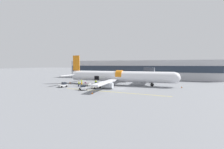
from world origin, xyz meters
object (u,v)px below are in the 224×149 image
object	(u,v)px
ground_crew_loader_b	(96,83)
suitcase_on_tarmac_spare	(79,86)
suitcase_on_tarmac_upright	(92,85)
baggage_tug_rear	(63,85)
baggage_tug_mid	(96,86)
ground_crew_supervisor	(82,84)
baggage_cart_loading	(87,84)
ground_crew_loader_a	(79,83)
ground_crew_driver	(82,82)
airplane	(118,77)
baggage_tug_lead	(83,88)

from	to	relation	value
ground_crew_loader_b	suitcase_on_tarmac_spare	world-z (taller)	ground_crew_loader_b
suitcase_on_tarmac_upright	ground_crew_loader_b	bearing A→B (deg)	87.88
baggage_tug_rear	baggage_tug_mid	bearing A→B (deg)	5.08
suitcase_on_tarmac_spare	ground_crew_supervisor	bearing A→B (deg)	-14.18
baggage_cart_loading	ground_crew_loader_a	distance (m)	2.58
ground_crew_loader_b	ground_crew_loader_a	bearing A→B (deg)	-145.65
baggage_tug_rear	ground_crew_loader_a	size ratio (longest dim) A/B	1.84
baggage_cart_loading	ground_crew_driver	xyz separation A→B (m)	(-2.95, 1.72, 0.50)
baggage_tug_mid	baggage_tug_rear	world-z (taller)	baggage_tug_mid
baggage_tug_mid	ground_crew_supervisor	bearing A→B (deg)	167.72
baggage_tug_mid	baggage_cart_loading	distance (m)	6.26
baggage_tug_mid	ground_crew_loader_a	world-z (taller)	baggage_tug_mid
ground_crew_loader_b	ground_crew_driver	size ratio (longest dim) A/B	0.97
ground_crew_driver	ground_crew_supervisor	distance (m)	4.85
ground_crew_driver	suitcase_on_tarmac_upright	size ratio (longest dim) A/B	2.60
ground_crew_supervisor	baggage_tug_mid	bearing A→B (deg)	-12.28
ground_crew_driver	baggage_cart_loading	bearing A→B (deg)	-30.34
baggage_tug_rear	ground_crew_loader_b	size ratio (longest dim) A/B	1.60
airplane	ground_crew_loader_a	world-z (taller)	airplane
ground_crew_loader_b	suitcase_on_tarmac_upright	size ratio (longest dim) A/B	2.53
airplane	baggage_tug_rear	world-z (taller)	airplane
ground_crew_loader_a	baggage_tug_rear	bearing A→B (deg)	-134.37
baggage_tug_mid	suitcase_on_tarmac_spare	distance (m)	7.00
ground_crew_supervisor	suitcase_on_tarmac_spare	xyz separation A→B (m)	(-1.24, 0.31, -0.62)
baggage_tug_rear	baggage_cart_loading	size ratio (longest dim) A/B	0.80
baggage_tug_lead	baggage_tug_rear	xyz separation A→B (m)	(-8.46, 2.77, 0.06)
baggage_tug_lead	ground_crew_driver	world-z (taller)	ground_crew_driver
baggage_tug_rear	suitcase_on_tarmac_upright	xyz separation A→B (m)	(7.91, 4.12, -0.33)
baggage_tug_mid	baggage_tug_rear	xyz separation A→B (m)	(-10.77, -0.96, -0.11)
baggage_tug_rear	ground_crew_loader_b	xyz separation A→B (m)	(8.00, 6.63, 0.31)
ground_crew_loader_a	suitcase_on_tarmac_upright	xyz separation A→B (m)	(4.48, 0.61, -0.52)
ground_crew_loader_b	ground_crew_supervisor	size ratio (longest dim) A/B	1.07
ground_crew_driver	suitcase_on_tarmac_upright	xyz separation A→B (m)	(5.13, -2.25, -0.67)
baggage_cart_loading	suitcase_on_tarmac_upright	xyz separation A→B (m)	(2.19, -0.53, -0.17)
suitcase_on_tarmac_spare	airplane	bearing A→B (deg)	35.02
baggage_cart_loading	ground_crew_loader_b	size ratio (longest dim) A/B	2.01
baggage_tug_mid	suitcase_on_tarmac_upright	world-z (taller)	baggage_tug_mid
baggage_tug_mid	ground_crew_driver	bearing A→B (deg)	145.86
airplane	baggage_tug_mid	size ratio (longest dim) A/B	12.18
baggage_tug_rear	ground_crew_driver	distance (m)	6.96
ground_crew_loader_b	airplane	bearing A→B (deg)	26.90
airplane	ground_crew_loader_b	world-z (taller)	airplane
baggage_tug_rear	ground_crew_driver	xyz separation A→B (m)	(2.78, 6.38, 0.34)
baggage_tug_rear	baggage_cart_loading	world-z (taller)	baggage_tug_rear
ground_crew_driver	ground_crew_supervisor	world-z (taller)	ground_crew_driver
baggage_tug_lead	ground_crew_loader_a	xyz separation A→B (m)	(-5.02, 6.28, 0.25)
ground_crew_driver	suitcase_on_tarmac_spare	bearing A→B (deg)	-73.23
airplane	ground_crew_driver	distance (m)	12.69
suitcase_on_tarmac_spare	baggage_cart_loading	bearing A→B (deg)	50.70
baggage_cart_loading	baggage_tug_lead	bearing A→B (deg)	-69.76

